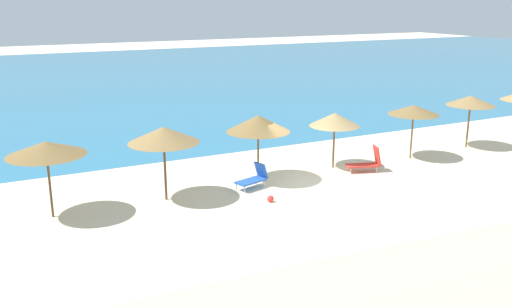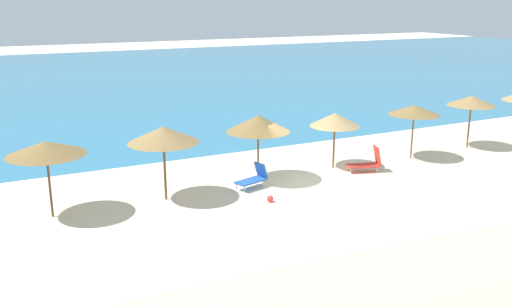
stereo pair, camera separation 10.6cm
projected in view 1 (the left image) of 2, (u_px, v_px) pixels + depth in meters
ground_plane at (304, 186)px, 22.86m from camera, size 160.00×160.00×0.00m
sea_water at (110, 79)px, 53.29m from camera, size 160.00×58.93×0.01m
dune_ridge at (502, 294)px, 12.88m from camera, size 44.54×9.06×1.64m
beach_umbrella_1 at (46, 149)px, 18.93m from camera, size 2.70×2.70×2.74m
beach_umbrella_2 at (163, 135)px, 20.63m from camera, size 2.67×2.67×2.85m
beach_umbrella_3 at (258, 123)px, 22.83m from camera, size 2.64×2.64×2.82m
beach_umbrella_4 at (335, 120)px, 24.75m from camera, size 2.26×2.26×2.53m
beach_umbrella_5 at (414, 110)px, 26.15m from camera, size 2.39×2.39×2.60m
beach_umbrella_6 at (471, 101)px, 28.13m from camera, size 2.41×2.41×2.70m
lounge_chair_1 at (367, 162)px, 24.61m from camera, size 1.61×1.01×1.17m
lounge_chair_2 at (254, 178)px, 22.51m from camera, size 1.46×0.95×0.99m
beach_ball at (270, 199)px, 21.01m from camera, size 0.26×0.26×0.26m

